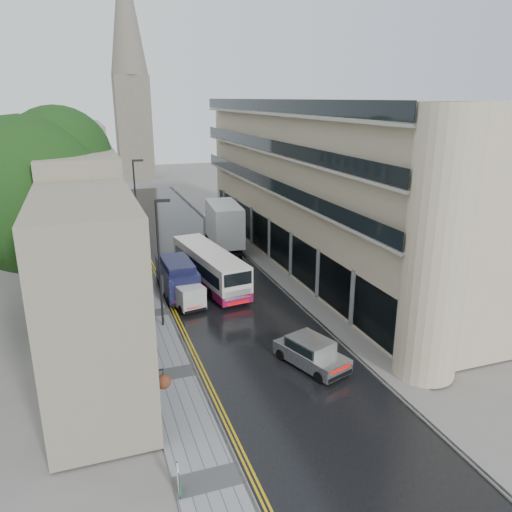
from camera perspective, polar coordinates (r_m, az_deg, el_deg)
ground at (r=21.41m, az=13.52°, el=-24.79°), size 200.00×200.00×0.00m
road at (r=43.87m, az=-5.97°, el=-1.43°), size 9.00×85.00×0.02m
left_sidewalk at (r=42.99m, az=-13.57°, el=-2.17°), size 2.70×85.00×0.12m
right_sidewalk at (r=45.31m, az=0.68°, el=-0.63°), size 1.80×85.00×0.12m
old_shop_row at (r=43.71m, az=-19.20°, el=5.76°), size 4.50×56.00×12.00m
modern_block at (r=44.20m, az=7.43°, el=8.03°), size 8.00×40.00×14.00m
church_spire at (r=95.59m, az=-14.31°, el=20.59°), size 6.40×6.40×40.00m
tree_near at (r=33.87m, az=-24.23°, el=3.58°), size 10.56×10.56×13.89m
tree_far at (r=46.70m, az=-22.67°, el=6.37°), size 9.24×9.24×12.46m
cream_bus at (r=36.61m, az=-5.17°, el=-2.92°), size 3.82×10.78×2.88m
white_lorry at (r=46.59m, az=-4.84°, el=2.78°), size 3.49×9.14×4.69m
silver_hatchback at (r=26.77m, az=7.29°, el=-12.65°), size 3.22×4.75×1.64m
white_van at (r=34.74m, az=-8.58°, el=-5.14°), size 2.51×4.33×1.84m
navy_van at (r=35.94m, az=-10.00°, el=-3.50°), size 2.38×5.74×2.91m
pedestrian at (r=37.51m, az=-12.94°, el=-3.58°), size 0.66×0.46×1.72m
lamp_post_near at (r=31.87m, az=-10.98°, el=-1.01°), size 0.95×0.35×8.27m
lamp_post_far at (r=48.15m, az=-13.53°, el=5.44°), size 0.99×0.26×8.74m
estate_sign at (r=20.60m, az=-8.84°, el=-24.01°), size 0.13×0.65×1.07m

